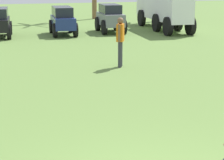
% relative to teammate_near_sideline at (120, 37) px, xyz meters
% --- Properties ---
extents(teammate_near_sideline, '(0.33, 0.47, 1.56)m').
position_rel_teammate_near_sideline_xyz_m(teammate_near_sideline, '(0.00, 0.00, 0.00)').
color(teammate_near_sideline, '#33333D').
rests_on(teammate_near_sideline, ground_plane).
extents(parked_car_slot_c, '(1.24, 2.44, 1.34)m').
position_rel_teammate_near_sideline_xyz_m(parked_car_slot_c, '(-0.50, 8.01, -0.22)').
color(parked_car_slot_c, navy).
rests_on(parked_car_slot_c, ground_plane).
extents(parked_car_slot_d, '(1.24, 2.38, 1.40)m').
position_rel_teammate_near_sideline_xyz_m(parked_car_slot_d, '(1.96, 8.26, -0.20)').
color(parked_car_slot_d, slate).
rests_on(parked_car_slot_d, ground_plane).
extents(box_truck, '(1.60, 5.94, 2.20)m').
position_rel_teammate_near_sideline_xyz_m(box_truck, '(4.93, 8.50, 0.29)').
color(box_truck, silver).
rests_on(box_truck, ground_plane).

